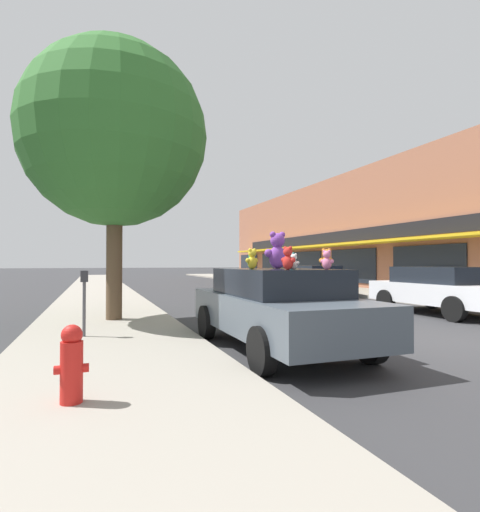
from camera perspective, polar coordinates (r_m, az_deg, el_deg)
The scene contains 18 objects.
ground_plane at distance 9.10m, azimuth 27.42°, elevation -10.75°, with size 260.00×260.00×0.00m, color #333335.
sidewalk_near at distance 6.24m, azimuth -17.43°, elevation -14.73°, with size 3.31×90.00×0.14m.
storefront_row at distance 28.97m, azimuth 25.80°, elevation 3.07°, with size 13.80×39.65×7.15m.
plush_art_car at distance 7.26m, azimuth 5.29°, elevation -7.11°, with size 2.04×4.59×1.45m.
teddy_bear_giant at distance 7.41m, azimuth 5.37°, elevation 0.74°, with size 0.50×0.31×0.69m.
teddy_bear_green at distance 7.14m, azimuth 1.61°, elevation -0.86°, with size 0.16×0.19×0.26m.
teddy_bear_orange at distance 6.81m, azimuth 12.24°, elevation -0.46°, with size 0.26×0.17×0.35m.
teddy_bear_black at distance 6.27m, azimuth 6.87°, elevation -0.95°, with size 0.16×0.15×0.23m.
teddy_bear_white at distance 6.31m, azimuth 7.70°, elevation -0.83°, with size 0.15×0.19×0.26m.
teddy_bear_yellow at distance 6.94m, azimuth 1.75°, elevation -0.44°, with size 0.27×0.19×0.36m.
teddy_bear_teal at distance 8.11m, azimuth 7.36°, elevation -0.66°, with size 0.18×0.24×0.32m.
teddy_bear_red at distance 6.15m, azimuth 6.86°, elevation -0.36°, with size 0.21×0.27×0.36m.
teddy_bear_pink at distance 6.57m, azimuth 12.30°, elevation -0.58°, with size 0.19×0.23×0.32m.
parked_car_far_center at distance 13.61m, azimuth 26.86°, elevation -4.15°, with size 2.18×4.25×1.44m.
parked_car_far_right at distance 19.55m, azimuth 10.44°, elevation -3.25°, with size 1.99×4.05×1.43m.
street_tree at distance 11.04m, azimuth -17.43°, elevation 16.06°, with size 4.65×4.65×6.99m.
fire_hydrant at distance 4.52m, azimuth -22.92°, elevation -13.97°, with size 0.33×0.22×0.79m.
parking_meter at distance 8.31m, azimuth -21.37°, elevation -5.13°, with size 0.14×0.10×1.27m.
Camera 1 is at (-6.61, -6.06, 1.55)m, focal length 28.00 mm.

